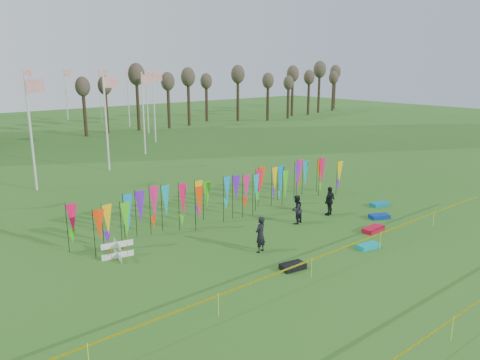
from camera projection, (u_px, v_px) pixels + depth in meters
ground at (325, 257)px, 21.89m from camera, size 160.00×160.00×0.00m
banner_row at (231, 191)px, 27.27m from camera, size 18.64×0.64×2.47m
caution_tape_near at (341, 249)px, 20.77m from camera, size 26.00×0.02×0.90m
caution_tape_far at (480, 301)px, 16.24m from camera, size 26.00×0.02×0.90m
tree_line at (245, 80)px, 73.06m from camera, size 53.92×1.92×7.84m
box_kite at (118, 250)px, 21.61m from camera, size 0.76×0.76×0.84m
person_left at (260, 234)px, 22.26m from camera, size 0.75×0.62×1.77m
person_mid at (296, 209)px, 26.26m from camera, size 0.88×0.64×1.65m
person_right at (330, 201)px, 27.71m from camera, size 1.12×0.77×1.75m
kite_bag_turquoise at (368, 246)px, 22.87m from camera, size 1.21×0.77×0.22m
kite_bag_blue at (379, 216)px, 27.28m from camera, size 1.27×0.99×0.24m
kite_bag_red at (373, 229)px, 25.17m from camera, size 1.37×0.69×0.24m
kite_bag_black at (293, 266)px, 20.58m from camera, size 1.17×0.79×0.25m
kite_bag_teal at (380, 204)px, 29.64m from camera, size 1.29×0.82×0.23m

